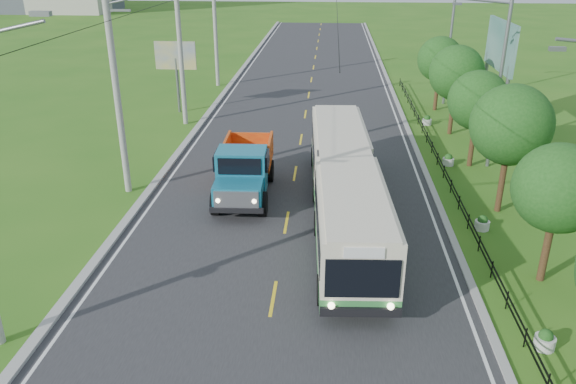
# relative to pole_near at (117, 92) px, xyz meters

# --- Properties ---
(ground) EXTENTS (240.00, 240.00, 0.00)m
(ground) POSITION_rel_pole_near_xyz_m (8.26, -9.00, -5.09)
(ground) COLOR #2D6618
(ground) RESTS_ON ground
(road) EXTENTS (14.00, 120.00, 0.02)m
(road) POSITION_rel_pole_near_xyz_m (8.26, 11.00, -5.08)
(road) COLOR #28282B
(road) RESTS_ON ground
(curb_left) EXTENTS (0.40, 120.00, 0.15)m
(curb_left) POSITION_rel_pole_near_xyz_m (1.06, 11.00, -5.02)
(curb_left) COLOR #9E9E99
(curb_left) RESTS_ON ground
(curb_right) EXTENTS (0.30, 120.00, 0.10)m
(curb_right) POSITION_rel_pole_near_xyz_m (15.41, 11.00, -5.04)
(curb_right) COLOR #9E9E99
(curb_right) RESTS_ON ground
(edge_line_left) EXTENTS (0.12, 120.00, 0.00)m
(edge_line_left) POSITION_rel_pole_near_xyz_m (1.61, 11.00, -5.07)
(edge_line_left) COLOR silver
(edge_line_left) RESTS_ON road
(edge_line_right) EXTENTS (0.12, 120.00, 0.00)m
(edge_line_right) POSITION_rel_pole_near_xyz_m (14.91, 11.00, -5.07)
(edge_line_right) COLOR silver
(edge_line_right) RESTS_ON road
(centre_dash) EXTENTS (0.12, 2.20, 0.00)m
(centre_dash) POSITION_rel_pole_near_xyz_m (8.26, -9.00, -5.07)
(centre_dash) COLOR yellow
(centre_dash) RESTS_ON road
(railing_right) EXTENTS (0.04, 40.00, 0.60)m
(railing_right) POSITION_rel_pole_near_xyz_m (16.26, 5.00, -4.79)
(railing_right) COLOR black
(railing_right) RESTS_ON ground
(pole_near) EXTENTS (3.51, 0.32, 10.00)m
(pole_near) POSITION_rel_pole_near_xyz_m (0.00, 0.00, 0.00)
(pole_near) COLOR gray
(pole_near) RESTS_ON ground
(pole_mid) EXTENTS (3.51, 0.32, 10.00)m
(pole_mid) POSITION_rel_pole_near_xyz_m (0.00, 12.00, 0.00)
(pole_mid) COLOR gray
(pole_mid) RESTS_ON ground
(pole_far) EXTENTS (3.51, 0.32, 10.00)m
(pole_far) POSITION_rel_pole_near_xyz_m (0.00, 24.00, 0.00)
(pole_far) COLOR gray
(pole_far) RESTS_ON ground
(tree_second) EXTENTS (3.18, 3.26, 5.30)m
(tree_second) POSITION_rel_pole_near_xyz_m (18.12, -6.86, -1.57)
(tree_second) COLOR #382314
(tree_second) RESTS_ON ground
(tree_third) EXTENTS (3.60, 3.62, 6.00)m
(tree_third) POSITION_rel_pole_near_xyz_m (18.12, -0.86, -1.11)
(tree_third) COLOR #382314
(tree_third) RESTS_ON ground
(tree_fourth) EXTENTS (3.24, 3.31, 5.40)m
(tree_fourth) POSITION_rel_pole_near_xyz_m (18.12, 5.14, -1.51)
(tree_fourth) COLOR #382314
(tree_fourth) RESTS_ON ground
(tree_fifth) EXTENTS (3.48, 3.52, 5.80)m
(tree_fifth) POSITION_rel_pole_near_xyz_m (18.12, 11.14, -1.24)
(tree_fifth) COLOR #382314
(tree_fifth) RESTS_ON ground
(tree_back) EXTENTS (3.30, 3.36, 5.50)m
(tree_back) POSITION_rel_pole_near_xyz_m (18.12, 17.14, -1.44)
(tree_back) COLOR #382314
(tree_back) RESTS_ON ground
(streetlight_mid) EXTENTS (3.02, 0.20, 9.07)m
(streetlight_mid) POSITION_rel_pole_near_xyz_m (18.90, 5.00, -0.19)
(streetlight_mid) COLOR slate
(streetlight_mid) RESTS_ON ground
(streetlight_far) EXTENTS (3.02, 0.20, 9.07)m
(streetlight_far) POSITION_rel_pole_near_xyz_m (18.90, 19.00, -0.19)
(streetlight_far) COLOR slate
(streetlight_far) RESTS_ON ground
(planter_front) EXTENTS (0.64, 0.64, 0.67)m
(planter_front) POSITION_rel_pole_near_xyz_m (16.86, -11.00, -4.81)
(planter_front) COLOR silver
(planter_front) RESTS_ON ground
(planter_near) EXTENTS (0.64, 0.64, 0.67)m
(planter_near) POSITION_rel_pole_near_xyz_m (16.86, -3.00, -4.81)
(planter_near) COLOR silver
(planter_near) RESTS_ON ground
(planter_mid) EXTENTS (0.64, 0.64, 0.67)m
(planter_mid) POSITION_rel_pole_near_xyz_m (16.86, 5.00, -4.81)
(planter_mid) COLOR silver
(planter_mid) RESTS_ON ground
(planter_far) EXTENTS (0.64, 0.64, 0.67)m
(planter_far) POSITION_rel_pole_near_xyz_m (16.86, 13.00, -4.81)
(planter_far) COLOR silver
(planter_far) RESTS_ON ground
(billboard_left) EXTENTS (3.00, 0.20, 5.20)m
(billboard_left) POSITION_rel_pole_near_xyz_m (-1.24, 15.00, -1.23)
(billboard_left) COLOR slate
(billboard_left) RESTS_ON ground
(billboard_right) EXTENTS (0.24, 6.00, 7.30)m
(billboard_right) POSITION_rel_pole_near_xyz_m (20.56, 11.00, 0.25)
(billboard_right) COLOR slate
(billboard_right) RESTS_ON ground
(bus) EXTENTS (3.45, 16.29, 3.12)m
(bus) POSITION_rel_pole_near_xyz_m (10.80, -2.50, -3.22)
(bus) COLOR #34833D
(bus) RESTS_ON ground
(dump_truck) EXTENTS (2.72, 6.54, 2.72)m
(dump_truck) POSITION_rel_pole_near_xyz_m (5.96, -0.11, -3.56)
(dump_truck) COLOR #176E8B
(dump_truck) RESTS_ON ground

